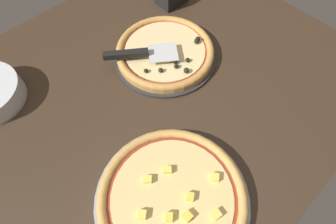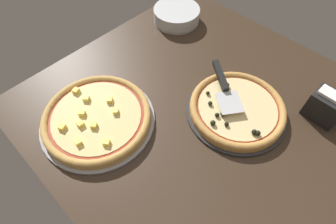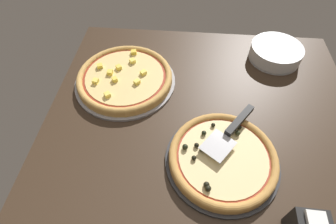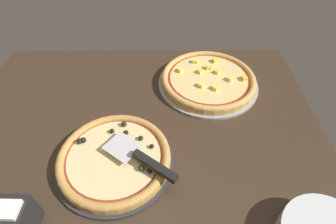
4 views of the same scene
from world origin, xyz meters
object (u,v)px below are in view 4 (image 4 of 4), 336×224
pizza_back (208,79)px  serving_spatula (147,161)px  pizza_front (114,157)px  napkin_holder (8,220)px

pizza_back → serving_spatula: (-22.19, -40.76, 3.22)cm
pizza_front → napkin_holder: 29.67cm
pizza_back → serving_spatula: 46.53cm
pizza_front → napkin_holder: (-22.08, -19.62, 2.85)cm
pizza_back → serving_spatula: bearing=-118.6°
pizza_back → napkin_holder: 78.58cm
serving_spatula → napkin_holder: napkin_holder is taller
serving_spatula → napkin_holder: bearing=-153.8°
pizza_front → serving_spatula: bearing=-20.4°
napkin_holder → serving_spatula: bearing=26.2°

